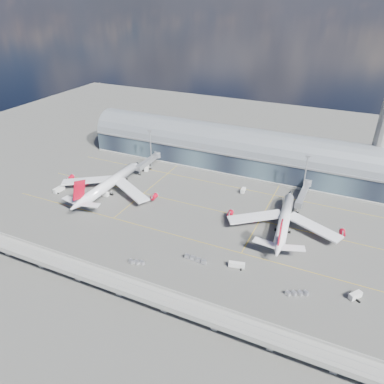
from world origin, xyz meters
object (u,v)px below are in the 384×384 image
at_px(service_truck_1, 105,194).
at_px(cargo_train_2, 297,293).
at_px(service_truck_4, 243,191).
at_px(cargo_train_1, 195,259).
at_px(floodlight_mast_right, 305,175).
at_px(cargo_train_0, 137,262).
at_px(service_truck_0, 59,189).
at_px(service_truck_3, 355,296).
at_px(floodlight_mast_left, 151,148).
at_px(service_truck_2, 237,265).
at_px(service_truck_5, 147,168).
at_px(airliner_right, 284,221).
at_px(airliner_left, 108,184).

height_order(service_truck_1, cargo_train_2, service_truck_1).
xyz_separation_m(service_truck_4, cargo_train_2, (45.32, -71.49, -0.51)).
distance_m(cargo_train_1, cargo_train_2, 44.70).
relative_size(floodlight_mast_right, cargo_train_0, 3.46).
distance_m(service_truck_0, service_truck_3, 166.06).
bearing_deg(floodlight_mast_left, service_truck_2, -41.11).
distance_m(service_truck_3, cargo_train_1, 65.62).
relative_size(service_truck_1, service_truck_2, 0.68).
xyz_separation_m(floodlight_mast_left, floodlight_mast_right, (100.00, 0.00, 0.00)).
height_order(service_truck_3, service_truck_5, service_truck_5).
distance_m(airliner_right, service_truck_0, 130.11).
relative_size(airliner_left, cargo_train_2, 7.16).
distance_m(service_truck_3, cargo_train_0, 89.66).
bearing_deg(service_truck_0, cargo_train_0, -21.12).
distance_m(service_truck_1, cargo_train_1, 78.46).
bearing_deg(service_truck_0, service_truck_4, 28.89).
bearing_deg(service_truck_3, service_truck_2, -139.40).
relative_size(airliner_left, cargo_train_1, 6.00).
xyz_separation_m(service_truck_0, service_truck_2, (117.48, -20.90, -0.25)).
relative_size(floodlight_mast_right, service_truck_3, 4.62).
bearing_deg(service_truck_2, service_truck_5, 38.88).
xyz_separation_m(service_truck_3, cargo_train_1, (-65.40, -5.35, -0.41)).
bearing_deg(service_truck_5, floodlight_mast_right, -21.03).
bearing_deg(service_truck_4, floodlight_mast_right, 14.25).
bearing_deg(service_truck_1, service_truck_4, -58.17).
height_order(service_truck_3, cargo_train_1, service_truck_3).
bearing_deg(service_truck_4, floodlight_mast_left, 169.90).
height_order(floodlight_mast_right, cargo_train_2, floodlight_mast_right).
bearing_deg(cargo_train_0, floodlight_mast_left, 41.99).
bearing_deg(service_truck_1, floodlight_mast_right, -61.58).
height_order(airliner_right, service_truck_0, airliner_right).
xyz_separation_m(service_truck_0, service_truck_3, (164.97, -18.99, -0.21)).
distance_m(service_truck_0, cargo_train_0, 85.53).
height_order(service_truck_2, cargo_train_2, service_truck_2).
bearing_deg(service_truck_5, service_truck_3, -51.46).
bearing_deg(cargo_train_2, airliner_left, 98.83).
bearing_deg(service_truck_0, service_truck_5, 60.92).
relative_size(floodlight_mast_left, cargo_train_1, 2.38).
xyz_separation_m(airliner_right, service_truck_1, (-101.36, -9.26, -3.59)).
bearing_deg(cargo_train_1, service_truck_0, 72.46).
relative_size(floodlight_mast_left, cargo_train_0, 3.46).
bearing_deg(service_truck_4, cargo_train_1, -91.56).
xyz_separation_m(service_truck_2, cargo_train_0, (-40.35, -16.05, -0.46)).
distance_m(airliner_right, service_truck_2, 39.17).
relative_size(airliner_left, service_truck_2, 9.03).
bearing_deg(service_truck_0, airliner_right, 11.70).
relative_size(floodlight_mast_right, service_truck_0, 3.46).
relative_size(airliner_left, cargo_train_0, 8.74).
xyz_separation_m(floodlight_mast_right, service_truck_4, (-32.33, -9.49, -12.30)).
height_order(service_truck_0, service_truck_5, service_truck_5).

